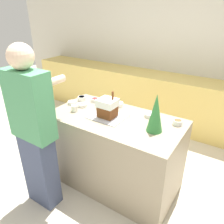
{
  "coord_description": "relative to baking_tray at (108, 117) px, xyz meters",
  "views": [
    {
      "loc": [
        1.15,
        -1.83,
        2.02
      ],
      "look_at": [
        -0.04,
        0.0,
        0.97
      ],
      "focal_mm": 35.0,
      "sensor_mm": 36.0,
      "label": 1
    }
  ],
  "objects": [
    {
      "name": "candy_bowl_center_rear",
      "position": [
        0.4,
        0.27,
        0.02
      ],
      "size": [
        0.12,
        0.12,
        0.04
      ],
      "color": "white",
      "rests_on": "kitchen_island"
    },
    {
      "name": "kitchen_island",
      "position": [
        0.08,
        0.03,
        -0.46
      ],
      "size": [
        1.5,
        0.79,
        0.91
      ],
      "color": "gray",
      "rests_on": "ground_plane"
    },
    {
      "name": "candy_bowl_far_right",
      "position": [
        -0.42,
        0.06,
        0.02
      ],
      "size": [
        0.1,
        0.1,
        0.04
      ],
      "color": "white",
      "rests_on": "kitchen_island"
    },
    {
      "name": "candy_bowl_far_left",
      "position": [
        -0.56,
        0.22,
        0.03
      ],
      "size": [
        0.1,
        0.1,
        0.05
      ],
      "color": "white",
      "rests_on": "kitchen_island"
    },
    {
      "name": "candy_bowl_near_tray_right",
      "position": [
        -0.06,
        0.32,
        0.02
      ],
      "size": [
        0.13,
        0.13,
        0.05
      ],
      "color": "white",
      "rests_on": "kitchen_island"
    },
    {
      "name": "back_cabinet_block",
      "position": [
        0.08,
        1.86,
        -0.45
      ],
      "size": [
        6.0,
        0.6,
        0.93
      ],
      "color": "#DBBC60",
      "rests_on": "ground_plane"
    },
    {
      "name": "baking_tray",
      "position": [
        0.0,
        0.0,
        0.0
      ],
      "size": [
        0.39,
        0.32,
        0.01
      ],
      "color": "#B2B2BC",
      "rests_on": "kitchen_island"
    },
    {
      "name": "mug",
      "position": [
        -0.41,
        -0.09,
        0.03
      ],
      "size": [
        0.07,
        0.07,
        0.08
      ],
      "color": "white",
      "rests_on": "kitchen_island"
    },
    {
      "name": "person",
      "position": [
        -0.43,
        -0.66,
        -0.01
      ],
      "size": [
        0.46,
        0.58,
        1.77
      ],
      "color": "#424C6B",
      "rests_on": "ground_plane"
    },
    {
      "name": "candy_bowl_beside_tree",
      "position": [
        -0.58,
        0.06,
        0.02
      ],
      "size": [
        0.11,
        0.11,
        0.04
      ],
      "color": "silver",
      "rests_on": "kitchen_island"
    },
    {
      "name": "candy_bowl_front_corner",
      "position": [
        -0.39,
        0.28,
        0.02
      ],
      "size": [
        0.11,
        0.11,
        0.04
      ],
      "color": "white",
      "rests_on": "kitchen_island"
    },
    {
      "name": "ground_plane",
      "position": [
        0.08,
        0.03,
        -0.92
      ],
      "size": [
        12.0,
        12.0,
        0.0
      ],
      "primitive_type": "plane",
      "color": "beige"
    },
    {
      "name": "gingerbread_house",
      "position": [
        0.0,
        0.0,
        0.11
      ],
      "size": [
        0.2,
        0.19,
        0.3
      ],
      "color": "brown",
      "rests_on": "baking_tray"
    },
    {
      "name": "candy_bowl_behind_tray",
      "position": [
        0.71,
        0.25,
        0.03
      ],
      "size": [
        0.1,
        0.1,
        0.05
      ],
      "color": "white",
      "rests_on": "kitchen_island"
    },
    {
      "name": "decorative_tree",
      "position": [
        0.56,
        0.0,
        0.19
      ],
      "size": [
        0.16,
        0.16,
        0.39
      ],
      "color": "#33843D",
      "rests_on": "kitchen_island"
    },
    {
      "name": "wall_back",
      "position": [
        0.08,
        2.18,
        0.38
      ],
      "size": [
        8.0,
        0.05,
        2.6
      ],
      "color": "beige",
      "rests_on": "ground_plane"
    }
  ]
}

